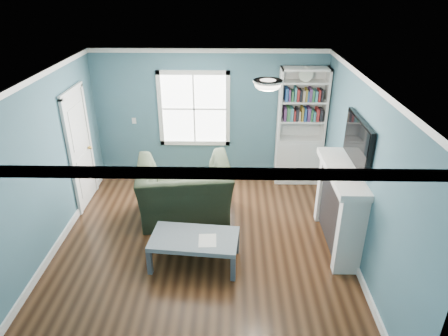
{
  "coord_description": "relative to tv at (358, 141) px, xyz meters",
  "views": [
    {
      "loc": [
        0.44,
        -4.99,
        3.83
      ],
      "look_at": [
        0.33,
        0.4,
        1.19
      ],
      "focal_mm": 32.0,
      "sensor_mm": 36.0,
      "label": 1
    }
  ],
  "objects": [
    {
      "name": "recliner",
      "position": [
        -2.55,
        0.71,
        -1.06
      ],
      "size": [
        1.65,
        1.2,
        1.33
      ],
      "primitive_type": "imported",
      "rotation": [
        0.0,
        0.0,
        -3.0
      ],
      "color": "black",
      "rests_on": "ground"
    },
    {
      "name": "paper_sheet",
      "position": [
        -2.09,
        -0.61,
        -1.27
      ],
      "size": [
        0.26,
        0.33,
        0.0
      ],
      "primitive_type": "cube",
      "rotation": [
        0.0,
        0.0,
        0.05
      ],
      "color": "white",
      "rests_on": "coffee_table"
    },
    {
      "name": "fireplace",
      "position": [
        -0.12,
        0.0,
        -1.09
      ],
      "size": [
        0.44,
        1.58,
        1.3
      ],
      "color": "black",
      "rests_on": "ground"
    },
    {
      "name": "floor",
      "position": [
        -2.2,
        -0.2,
        -1.72
      ],
      "size": [
        5.0,
        5.0,
        0.0
      ],
      "primitive_type": "plane",
      "color": "black",
      "rests_on": "ground"
    },
    {
      "name": "ceiling_fixture",
      "position": [
        -1.3,
        -0.1,
        0.82
      ],
      "size": [
        0.38,
        0.38,
        0.15
      ],
      "color": "white",
      "rests_on": "room_walls"
    },
    {
      "name": "window",
      "position": [
        -2.5,
        2.29,
        -0.27
      ],
      "size": [
        1.4,
        0.06,
        1.5
      ],
      "color": "white",
      "rests_on": "room_walls"
    },
    {
      "name": "room_walls",
      "position": [
        -2.2,
        -0.2,
        -0.14
      ],
      "size": [
        5.0,
        5.0,
        5.0
      ],
      "color": "#3A6170",
      "rests_on": "ground"
    },
    {
      "name": "light_switch",
      "position": [
        -3.7,
        2.28,
        -0.52
      ],
      "size": [
        0.08,
        0.01,
        0.12
      ],
      "primitive_type": "cube",
      "color": "white",
      "rests_on": "room_walls"
    },
    {
      "name": "trim",
      "position": [
        -2.2,
        -0.2,
        -0.49
      ],
      "size": [
        4.5,
        5.0,
        2.6
      ],
      "color": "white",
      "rests_on": "ground"
    },
    {
      "name": "coffee_table",
      "position": [
        -2.28,
        -0.53,
        -1.33
      ],
      "size": [
        1.3,
        0.79,
        0.45
      ],
      "rotation": [
        0.0,
        0.0,
        -0.09
      ],
      "color": "#484D57",
      "rests_on": "ground"
    },
    {
      "name": "door",
      "position": [
        -4.42,
        1.2,
        -0.65
      ],
      "size": [
        0.12,
        0.98,
        2.17
      ],
      "color": "silver",
      "rests_on": "ground"
    },
    {
      "name": "tv",
      "position": [
        0.0,
        0.0,
        0.0
      ],
      "size": [
        0.06,
        1.1,
        0.65
      ],
      "primitive_type": "cube",
      "color": "black",
      "rests_on": "fireplace"
    },
    {
      "name": "bookshelf",
      "position": [
        -0.43,
        2.1,
        -0.8
      ],
      "size": [
        0.9,
        0.35,
        2.31
      ],
      "color": "silver",
      "rests_on": "ground"
    }
  ]
}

